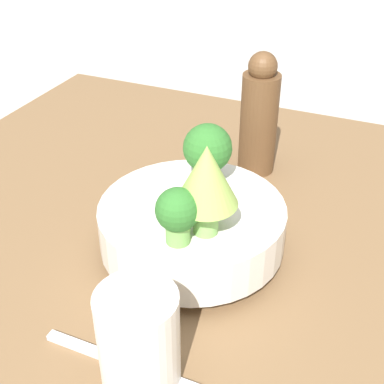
{
  "coord_description": "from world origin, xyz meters",
  "views": [
    {
      "loc": [
        0.18,
        -0.5,
        0.46
      ],
      "look_at": [
        -0.02,
        -0.03,
        0.13
      ],
      "focal_mm": 50.0,
      "sensor_mm": 36.0,
      "label": 1
    }
  ],
  "objects_px": {
    "cup": "(139,340)",
    "pepper_mill": "(259,117)",
    "bowl": "(192,226)",
    "fork": "(140,369)"
  },
  "relations": [
    {
      "from": "pepper_mill",
      "to": "fork",
      "type": "xyz_separation_m",
      "value": [
        0.01,
        -0.4,
        -0.08
      ]
    },
    {
      "from": "bowl",
      "to": "pepper_mill",
      "type": "height_order",
      "value": "pepper_mill"
    },
    {
      "from": "bowl",
      "to": "fork",
      "type": "bearing_deg",
      "value": -82.27
    },
    {
      "from": "cup",
      "to": "fork",
      "type": "relative_size",
      "value": 0.52
    },
    {
      "from": "cup",
      "to": "fork",
      "type": "xyz_separation_m",
      "value": [
        -0.01,
        0.01,
        -0.05
      ]
    },
    {
      "from": "bowl",
      "to": "pepper_mill",
      "type": "relative_size",
      "value": 1.19
    },
    {
      "from": "cup",
      "to": "pepper_mill",
      "type": "distance_m",
      "value": 0.41
    },
    {
      "from": "cup",
      "to": "fork",
      "type": "height_order",
      "value": "cup"
    },
    {
      "from": "pepper_mill",
      "to": "cup",
      "type": "bearing_deg",
      "value": -87.19
    },
    {
      "from": "cup",
      "to": "pepper_mill",
      "type": "relative_size",
      "value": 0.56
    }
  ]
}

